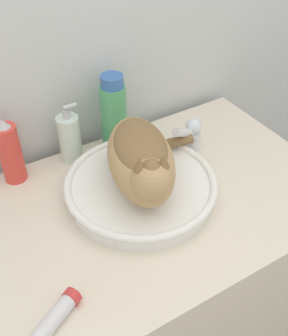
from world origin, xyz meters
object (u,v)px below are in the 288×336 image
faucet (191,135)px  soap_pump_bottle (70,138)px  cream_tube (51,323)px  spray_bottle_trigger (10,152)px  mouthwash_bottle (114,113)px  cat (142,158)px

faucet → soap_pump_bottle: soap_pump_bottle is taller
soap_pump_bottle → faucet: bearing=-26.9°
soap_pump_bottle → cream_tube: soap_pump_bottle is taller
spray_bottle_trigger → mouthwash_bottle: bearing=-0.0°
spray_bottle_trigger → soap_pump_bottle: (0.16, -0.00, -0.02)m
cat → faucet: (0.22, 0.09, -0.07)m
mouthwash_bottle → cream_tube: 0.60m
spray_bottle_trigger → faucet: bearing=-18.2°
cream_tube → spray_bottle_trigger: bearing=80.1°
cat → spray_bottle_trigger: size_ratio=1.81×
mouthwash_bottle → cat: bearing=-102.5°
cream_tube → cat: bearing=32.9°
soap_pump_bottle → spray_bottle_trigger: bearing=180.0°
cat → mouthwash_bottle: size_ratio=1.52×
faucet → soap_pump_bottle: size_ratio=0.73×
mouthwash_bottle → faucet: bearing=-43.3°
spray_bottle_trigger → cream_tube: spray_bottle_trigger is taller
cat → cream_tube: 0.41m
cat → spray_bottle_trigger: cat is taller
cat → soap_pump_bottle: (-0.08, 0.24, -0.06)m
cat → cream_tube: (-0.33, -0.21, -0.12)m
faucet → mouthwash_bottle: mouthwash_bottle is taller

